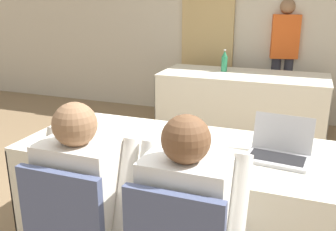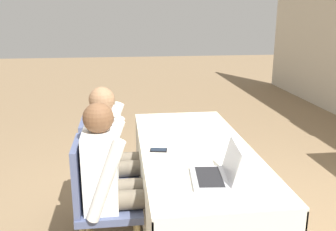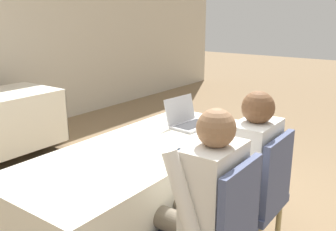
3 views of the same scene
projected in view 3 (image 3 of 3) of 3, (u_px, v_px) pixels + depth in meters
The scene contains 8 objects.
conference_table_near at pixel (144, 170), 2.57m from camera, with size 1.93×0.82×0.74m.
laptop at pixel (189, 121), 2.96m from camera, with size 0.36×0.30×0.22m.
cell_phone at pixel (182, 152), 2.40m from camera, with size 0.09×0.13×0.01m.
paper_beside_laptop at pixel (140, 151), 2.44m from camera, with size 0.22×0.30×0.00m.
chair_near_left at pixel (217, 231), 1.98m from camera, with size 0.44×0.44×0.90m.
chair_near_right at pixel (256, 194), 2.38m from camera, with size 0.44×0.44×0.90m.
person_checkered_shirt at pixel (201, 198), 1.99m from camera, with size 0.50×0.52×1.16m.
person_white_shirt at pixel (243, 167), 2.39m from camera, with size 0.50×0.52×1.16m.
Camera 3 is at (-1.81, -1.54, 1.62)m, focal length 40.00 mm.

